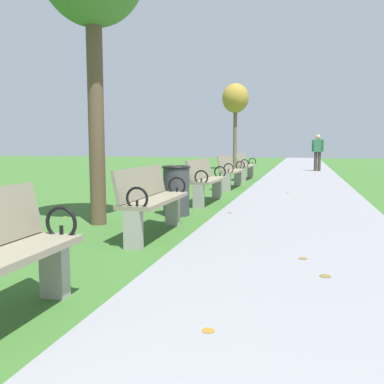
# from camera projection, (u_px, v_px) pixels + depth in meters

# --- Properties ---
(paved_walkway) EXTENTS (2.73, 44.00, 0.02)m
(paved_walkway) POSITION_uv_depth(u_px,v_px,m) (302.00, 175.00, 16.47)
(paved_walkway) COLOR gray
(paved_walkway) RESTS_ON ground
(park_bench_3) EXTENTS (0.48, 1.60, 0.90)m
(park_bench_3) POSITION_uv_depth(u_px,v_px,m) (152.00, 199.00, 5.48)
(park_bench_3) COLOR gray
(park_bench_3) RESTS_ON ground
(park_bench_4) EXTENTS (0.53, 1.62, 0.90)m
(park_bench_4) POSITION_uv_depth(u_px,v_px,m) (206.00, 179.00, 8.55)
(park_bench_4) COLOR gray
(park_bench_4) RESTS_ON ground
(park_bench_5) EXTENTS (0.55, 1.62, 0.90)m
(park_bench_5) POSITION_uv_depth(u_px,v_px,m) (231.00, 171.00, 11.46)
(park_bench_5) COLOR gray
(park_bench_5) RESTS_ON ground
(park_bench_6) EXTENTS (0.55, 1.62, 0.90)m
(park_bench_6) POSITION_uv_depth(u_px,v_px,m) (245.00, 165.00, 14.35)
(park_bench_6) COLOR gray
(park_bench_6) RESTS_ON ground
(tree_4) EXTENTS (1.25, 1.25, 4.07)m
(tree_4) POSITION_uv_depth(u_px,v_px,m) (235.00, 100.00, 19.83)
(tree_4) COLOR brown
(tree_4) RESTS_ON ground
(pedestrian_walking) EXTENTS (0.52, 0.27, 1.62)m
(pedestrian_walking) POSITION_uv_depth(u_px,v_px,m) (318.00, 151.00, 18.72)
(pedestrian_walking) COLOR #3D3328
(pedestrian_walking) RESTS_ON paved_walkway
(trash_bin) EXTENTS (0.48, 0.48, 0.84)m
(trash_bin) POSITION_uv_depth(u_px,v_px,m) (176.00, 190.00, 7.06)
(trash_bin) COLOR #38383D
(trash_bin) RESTS_ON ground
(scattered_leaves) EXTENTS (4.31, 20.12, 0.02)m
(scattered_leaves) POSITION_uv_depth(u_px,v_px,m) (215.00, 204.00, 8.39)
(scattered_leaves) COLOR #AD6B23
(scattered_leaves) RESTS_ON ground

